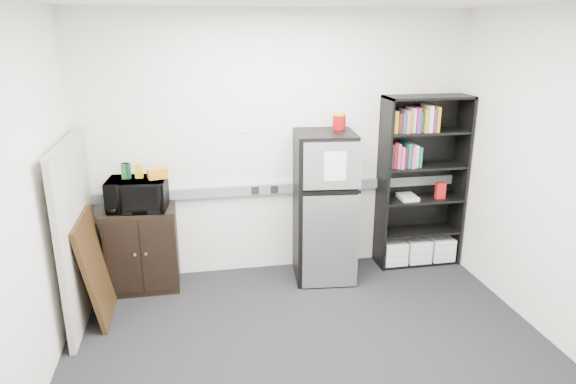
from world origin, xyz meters
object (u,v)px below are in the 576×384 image
(bookshelf, at_px, (421,184))
(microwave, at_px, (137,194))
(cubicle_partition, at_px, (77,232))
(refrigerator, at_px, (324,207))
(cabinet, at_px, (143,249))

(bookshelf, xyz_separation_m, microwave, (-2.93, -0.08, 0.08))
(bookshelf, relative_size, cubicle_partition, 1.14)
(microwave, relative_size, refrigerator, 0.35)
(bookshelf, height_order, refrigerator, bookshelf)
(cubicle_partition, bearing_deg, cabinet, 40.43)
(refrigerator, bearing_deg, cubicle_partition, -165.93)
(refrigerator, bearing_deg, cabinet, -176.82)
(bookshelf, distance_m, cabinet, 2.98)
(cubicle_partition, xyz_separation_m, refrigerator, (2.32, 0.34, -0.04))
(cabinet, height_order, microwave, microwave)
(cubicle_partition, distance_m, cabinet, 0.76)
(cubicle_partition, relative_size, refrigerator, 1.05)
(bookshelf, distance_m, cubicle_partition, 3.46)
(cabinet, relative_size, microwave, 1.55)
(microwave, distance_m, refrigerator, 1.84)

